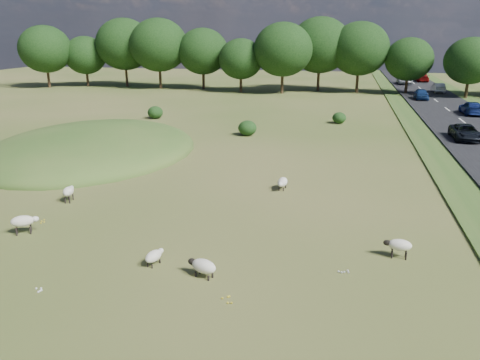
{
  "coord_description": "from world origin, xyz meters",
  "views": [
    {
      "loc": [
        7.59,
        -21.21,
        9.14
      ],
      "look_at": [
        2.0,
        4.0,
        1.0
      ],
      "focal_mm": 35.0,
      "sensor_mm": 36.0,
      "label": 1
    }
  ],
  "objects_px": {
    "sheep_1": "(69,191)",
    "sheep_4": "(399,245)",
    "car_4": "(421,94)",
    "car_6": "(465,132)",
    "sheep_3": "(23,221)",
    "car_0": "(405,80)",
    "sheep_5": "(282,182)",
    "sheep_2": "(154,256)",
    "car_2": "(422,78)",
    "car_5": "(438,88)",
    "sheep_0": "(203,266)",
    "car_3": "(472,108)"
  },
  "relations": [
    {
      "from": "sheep_1",
      "to": "sheep_5",
      "type": "bearing_deg",
      "value": -80.54
    },
    {
      "from": "sheep_1",
      "to": "sheep_2",
      "type": "xyz_separation_m",
      "value": [
        7.65,
        -6.08,
        -0.21
      ]
    },
    {
      "from": "sheep_4",
      "to": "sheep_3",
      "type": "bearing_deg",
      "value": 7.92
    },
    {
      "from": "sheep_5",
      "to": "sheep_4",
      "type": "bearing_deg",
      "value": 42.75
    },
    {
      "from": "car_2",
      "to": "car_6",
      "type": "distance_m",
      "value": 53.24
    },
    {
      "from": "sheep_0",
      "to": "car_2",
      "type": "distance_m",
      "value": 83.08
    },
    {
      "from": "sheep_0",
      "to": "sheep_3",
      "type": "distance_m",
      "value": 9.73
    },
    {
      "from": "sheep_1",
      "to": "car_2",
      "type": "bearing_deg",
      "value": -34.24
    },
    {
      "from": "sheep_1",
      "to": "sheep_4",
      "type": "xyz_separation_m",
      "value": [
        17.52,
        -3.26,
        -0.01
      ]
    },
    {
      "from": "sheep_3",
      "to": "car_0",
      "type": "xyz_separation_m",
      "value": [
        24.95,
        73.08,
        0.34
      ]
    },
    {
      "from": "car_0",
      "to": "car_3",
      "type": "bearing_deg",
      "value": -83.44
    },
    {
      "from": "sheep_2",
      "to": "car_2",
      "type": "height_order",
      "value": "car_2"
    },
    {
      "from": "sheep_3",
      "to": "sheep_4",
      "type": "height_order",
      "value": "sheep_3"
    },
    {
      "from": "car_6",
      "to": "sheep_4",
      "type": "bearing_deg",
      "value": -107.85
    },
    {
      "from": "car_4",
      "to": "sheep_0",
      "type": "bearing_deg",
      "value": -105.92
    },
    {
      "from": "sheep_0",
      "to": "car_4",
      "type": "distance_m",
      "value": 56.36
    },
    {
      "from": "sheep_0",
      "to": "sheep_2",
      "type": "height_order",
      "value": "sheep_0"
    },
    {
      "from": "sheep_1",
      "to": "car_0",
      "type": "relative_size",
      "value": 0.24
    },
    {
      "from": "car_4",
      "to": "car_6",
      "type": "xyz_separation_m",
      "value": [
        0.0,
        -26.48,
        -0.09
      ]
    },
    {
      "from": "car_0",
      "to": "car_5",
      "type": "distance_m",
      "value": 12.45
    },
    {
      "from": "car_6",
      "to": "sheep_3",
      "type": "bearing_deg",
      "value": -134.27
    },
    {
      "from": "car_0",
      "to": "car_2",
      "type": "distance_m",
      "value": 6.78
    },
    {
      "from": "sheep_5",
      "to": "car_0",
      "type": "bearing_deg",
      "value": 173.52
    },
    {
      "from": "sheep_0",
      "to": "car_4",
      "type": "relative_size",
      "value": 0.32
    },
    {
      "from": "sheep_1",
      "to": "car_0",
      "type": "xyz_separation_m",
      "value": [
        25.37,
        68.59,
        0.38
      ]
    },
    {
      "from": "sheep_4",
      "to": "car_0",
      "type": "bearing_deg",
      "value": -92.43
    },
    {
      "from": "sheep_5",
      "to": "car_6",
      "type": "height_order",
      "value": "car_6"
    },
    {
      "from": "sheep_0",
      "to": "sheep_4",
      "type": "xyz_separation_m",
      "value": [
        7.61,
        3.35,
        0.12
      ]
    },
    {
      "from": "car_3",
      "to": "car_6",
      "type": "xyz_separation_m",
      "value": [
        -3.8,
        -14.47,
        -0.07
      ]
    },
    {
      "from": "sheep_2",
      "to": "sheep_5",
      "type": "distance_m",
      "value": 11.46
    },
    {
      "from": "sheep_1",
      "to": "car_2",
      "type": "xyz_separation_m",
      "value": [
        29.17,
        74.21,
        0.39
      ]
    },
    {
      "from": "sheep_3",
      "to": "car_4",
      "type": "distance_m",
      "value": 57.74
    },
    {
      "from": "sheep_1",
      "to": "sheep_2",
      "type": "distance_m",
      "value": 9.77
    },
    {
      "from": "sheep_1",
      "to": "car_6",
      "type": "relative_size",
      "value": 0.27
    },
    {
      "from": "car_5",
      "to": "sheep_1",
      "type": "bearing_deg",
      "value": 62.79
    },
    {
      "from": "sheep_0",
      "to": "sheep_4",
      "type": "height_order",
      "value": "sheep_4"
    },
    {
      "from": "sheep_4",
      "to": "car_5",
      "type": "distance_m",
      "value": 61.11
    },
    {
      "from": "sheep_0",
      "to": "sheep_2",
      "type": "relative_size",
      "value": 1.2
    },
    {
      "from": "sheep_0",
      "to": "sheep_1",
      "type": "distance_m",
      "value": 11.91
    },
    {
      "from": "sheep_0",
      "to": "sheep_2",
      "type": "xyz_separation_m",
      "value": [
        -2.26,
        0.53,
        -0.08
      ]
    },
    {
      "from": "car_0",
      "to": "sheep_4",
      "type": "bearing_deg",
      "value": -96.23
    },
    {
      "from": "car_2",
      "to": "car_5",
      "type": "height_order",
      "value": "car_2"
    },
    {
      "from": "sheep_0",
      "to": "car_3",
      "type": "xyz_separation_m",
      "value": [
        19.26,
        42.18,
        0.49
      ]
    },
    {
      "from": "sheep_0",
      "to": "car_0",
      "type": "height_order",
      "value": "car_0"
    },
    {
      "from": "sheep_1",
      "to": "sheep_4",
      "type": "bearing_deg",
      "value": -113.32
    },
    {
      "from": "sheep_0",
      "to": "car_4",
      "type": "height_order",
      "value": "car_4"
    },
    {
      "from": "sheep_3",
      "to": "sheep_5",
      "type": "xyz_separation_m",
      "value": [
        11.1,
        9.2,
        -0.17
      ]
    },
    {
      "from": "car_3",
      "to": "car_4",
      "type": "relative_size",
      "value": 1.16
    },
    {
      "from": "sheep_3",
      "to": "sheep_0",
      "type": "bearing_deg",
      "value": -43.29
    },
    {
      "from": "car_5",
      "to": "sheep_0",
      "type": "bearing_deg",
      "value": 73.09
    }
  ]
}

